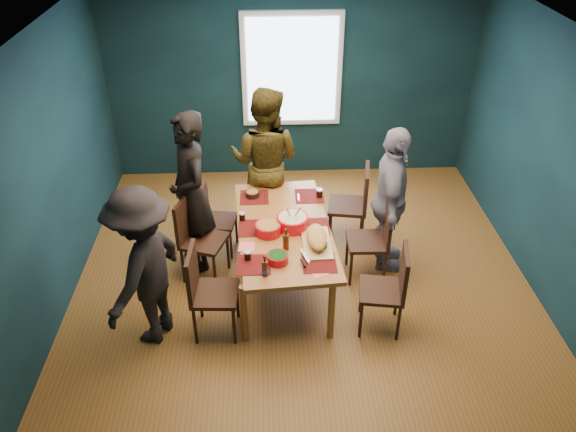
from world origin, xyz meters
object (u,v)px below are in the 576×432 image
(chair_left_mid, at_px, (196,233))
(bowl_dumpling, at_px, (292,222))
(person_near_left, at_px, (144,268))
(person_right, at_px, (390,201))
(dining_table, at_px, (284,233))
(bowl_herbs, at_px, (278,258))
(cutting_board, at_px, (317,239))
(person_far_left, at_px, (191,194))
(chair_left_near, at_px, (205,286))
(chair_right_mid, at_px, (376,234))
(chair_left_far, at_px, (212,215))
(chair_right_far, at_px, (356,199))
(chair_right_near, at_px, (392,284))
(bowl_salad, at_px, (268,228))
(person_back, at_px, (265,161))

(chair_left_mid, bearing_deg, bowl_dumpling, 9.88)
(person_near_left, bearing_deg, person_right, 135.96)
(dining_table, bearing_deg, bowl_herbs, -102.57)
(bowl_dumpling, distance_m, cutting_board, 0.38)
(dining_table, distance_m, person_far_left, 1.10)
(bowl_herbs, bearing_deg, chair_left_near, -168.83)
(chair_right_mid, bearing_deg, chair_left_near, -154.63)
(chair_left_far, relative_size, bowl_herbs, 4.03)
(person_far_left, height_order, bowl_dumpling, person_far_left)
(person_near_left, bearing_deg, chair_left_near, 116.18)
(chair_left_near, bearing_deg, chair_right_far, 44.74)
(chair_left_far, xyz_separation_m, chair_left_mid, (-0.14, -0.46, 0.08))
(chair_right_near, xyz_separation_m, bowl_salad, (-1.17, 0.65, 0.24))
(chair_left_far, relative_size, chair_left_mid, 0.87)
(chair_right_far, bearing_deg, person_near_left, -136.02)
(dining_table, distance_m, chair_left_mid, 0.97)
(bowl_dumpling, bearing_deg, person_back, 103.29)
(chair_right_far, relative_size, bowl_dumpling, 3.00)
(chair_right_far, bearing_deg, dining_table, -129.54)
(chair_left_near, xyz_separation_m, chair_right_mid, (1.78, 0.79, -0.01))
(person_right, bearing_deg, chair_right_far, 38.74)
(bowl_salad, bearing_deg, person_near_left, -150.76)
(chair_left_mid, relative_size, cutting_board, 1.41)
(person_near_left, distance_m, bowl_salad, 1.31)
(dining_table, height_order, bowl_salad, bowl_salad)
(dining_table, xyz_separation_m, chair_right_mid, (1.00, 0.07, -0.10))
(bowl_dumpling, bearing_deg, person_near_left, -152.32)
(chair_left_near, distance_m, person_far_left, 1.18)
(chair_left_mid, xyz_separation_m, bowl_herbs, (0.87, -0.75, 0.21))
(bowl_dumpling, distance_m, bowl_herbs, 0.60)
(bowl_herbs, bearing_deg, cutting_board, 33.89)
(chair_right_mid, distance_m, person_near_left, 2.46)
(dining_table, distance_m, chair_right_mid, 1.01)
(person_back, bearing_deg, bowl_herbs, 112.67)
(dining_table, relative_size, person_back, 1.07)
(chair_left_mid, height_order, chair_left_near, chair_left_mid)
(chair_right_far, bearing_deg, bowl_dumpling, -126.40)
(chair_right_mid, bearing_deg, cutting_board, -149.22)
(chair_right_mid, relative_size, person_near_left, 0.57)
(chair_right_far, distance_m, person_near_left, 2.66)
(chair_right_near, bearing_deg, person_right, 90.28)
(person_right, bearing_deg, bowl_salad, 113.82)
(chair_right_mid, relative_size, chair_right_near, 1.01)
(chair_right_mid, xyz_separation_m, cutting_board, (-0.68, -0.38, 0.24))
(person_back, xyz_separation_m, bowl_salad, (0.01, -1.22, -0.14))
(bowl_salad, bearing_deg, person_back, 90.59)
(person_back, xyz_separation_m, person_near_left, (-1.13, -1.86, -0.09))
(chair_left_far, bearing_deg, bowl_dumpling, -26.24)
(chair_right_far, distance_m, bowl_salad, 1.36)
(chair_left_far, xyz_separation_m, person_right, (1.98, -0.37, 0.36))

